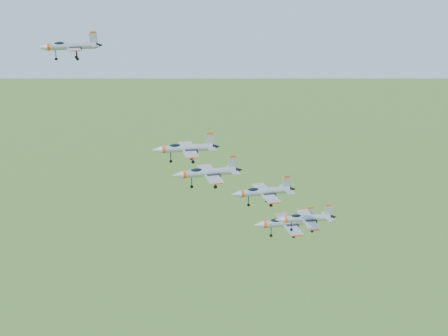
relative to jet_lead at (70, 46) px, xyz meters
name	(u,v)px	position (x,y,z in m)	size (l,w,h in m)	color
jet_lead	(70,46)	(0.00, 0.00, 0.00)	(11.17, 9.20, 2.99)	#9DA3A9
jet_left_high	(185,148)	(16.40, -13.08, -16.25)	(11.74, 9.81, 3.14)	#9DA3A9
jet_right_high	(207,172)	(14.42, -30.47, -14.86)	(10.50, 8.71, 2.80)	#9DA3A9
jet_left_low	(263,192)	(36.03, -1.61, -30.67)	(14.09, 11.69, 3.76)	#9DA3A9
jet_right_low	(305,218)	(34.22, -23.52, -27.55)	(10.72, 9.05, 2.89)	#9DA3A9
jet_trail	(286,222)	(35.99, -12.60, -33.02)	(13.17, 11.01, 3.52)	#9DA3A9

